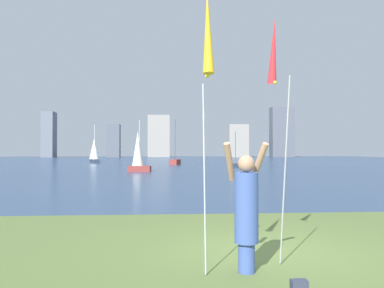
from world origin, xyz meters
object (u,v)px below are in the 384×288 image
at_px(person, 246,208).
at_px(kite_flag_right, 274,58).
at_px(kite_flag_left, 208,39).
at_px(sailboat_1, 138,153).
at_px(sailboat_0, 175,162).
at_px(sailboat_3, 235,165).
at_px(sailboat_2, 94,151).

distance_m(person, kite_flag_right, 2.63).
relative_size(kite_flag_left, sailboat_1, 0.93).
distance_m(sailboat_0, sailboat_3, 10.99).
xyz_separation_m(kite_flag_left, kite_flag_right, (1.26, 1.06, -0.02)).
bearing_deg(kite_flag_left, sailboat_3, 79.10).
distance_m(kite_flag_right, sailboat_2, 56.03).
bearing_deg(person, kite_flag_right, 66.97).
xyz_separation_m(kite_flag_right, sailboat_0, (-0.23, 46.37, -3.05)).
height_order(kite_flag_left, sailboat_2, sailboat_2).
distance_m(kite_flag_left, sailboat_2, 56.81).
distance_m(kite_flag_right, sailboat_1, 29.28).
xyz_separation_m(person, sailboat_2, (-11.42, 55.38, 0.80)).
bearing_deg(person, sailboat_3, 99.19).
height_order(sailboat_0, sailboat_3, sailboat_0).
height_order(sailboat_0, sailboat_1, sailboat_0).
xyz_separation_m(person, sailboat_0, (0.40, 47.07, -0.59)).
bearing_deg(sailboat_0, person, -90.49).
bearing_deg(sailboat_3, kite_flag_right, -99.33).
relative_size(kite_flag_right, sailboat_2, 0.72).
height_order(person, kite_flag_right, kite_flag_right).
relative_size(person, sailboat_0, 0.33).
height_order(sailboat_0, sailboat_2, sailboat_0).
distance_m(person, kite_flag_left, 2.59).
bearing_deg(sailboat_0, sailboat_3, -54.50).
height_order(sailboat_2, sailboat_3, sailboat_2).
distance_m(person, sailboat_2, 56.55).
xyz_separation_m(person, kite_flag_right, (0.63, 0.69, 2.46)).
xyz_separation_m(kite_flag_left, sailboat_2, (-10.79, 55.75, -1.68)).
relative_size(kite_flag_left, sailboat_0, 0.70).
xyz_separation_m(kite_flag_left, sailboat_1, (-2.75, 30.01, -1.83)).
height_order(person, sailboat_0, sailboat_0).
distance_m(sailboat_0, sailboat_1, 17.87).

